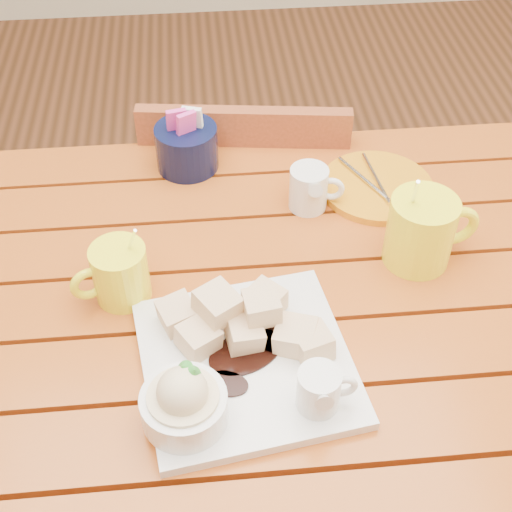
{
  "coord_description": "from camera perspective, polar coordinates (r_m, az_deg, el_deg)",
  "views": [
    {
      "loc": [
        -0.03,
        -0.7,
        1.52
      ],
      "look_at": [
        0.04,
        0.01,
        0.82
      ],
      "focal_mm": 50.0,
      "sensor_mm": 36.0,
      "label": 1
    }
  ],
  "objects": [
    {
      "name": "chair_far",
      "position": [
        1.58,
        -0.68,
        2.54
      ],
      "size": [
        0.43,
        0.43,
        0.82
      ],
      "rotation": [
        0.0,
        0.0,
        3.01
      ],
      "color": "brown",
      "rests_on": "ground"
    },
    {
      "name": "orange_saucer",
      "position": [
        1.23,
        9.72,
        5.49
      ],
      "size": [
        0.19,
        0.19,
        0.02
      ],
      "rotation": [
        0.0,
        0.0,
        0.26
      ],
      "color": "orange",
      "rests_on": "table"
    },
    {
      "name": "dessert_plate",
      "position": [
        0.92,
        -1.82,
        -8.74
      ],
      "size": [
        0.31,
        0.31,
        0.11
      ],
      "rotation": [
        0.0,
        0.0,
        0.15
      ],
      "color": "white",
      "rests_on": "table"
    },
    {
      "name": "table",
      "position": [
        1.12,
        -1.98,
        -6.96
      ],
      "size": [
        1.2,
        0.79,
        0.75
      ],
      "color": "#9D3E14",
      "rests_on": "ground"
    },
    {
      "name": "coffee_mug_left",
      "position": [
        1.02,
        -10.93,
        -1.35
      ],
      "size": [
        0.11,
        0.08,
        0.13
      ],
      "rotation": [
        0.0,
        0.0,
        0.37
      ],
      "color": "#FDF720",
      "rests_on": "table"
    },
    {
      "name": "sugar_caddy",
      "position": [
        1.25,
        -5.56,
        8.72
      ],
      "size": [
        0.11,
        0.11,
        0.12
      ],
      "color": "black",
      "rests_on": "table"
    },
    {
      "name": "coffee_mug_right",
      "position": [
        1.08,
        13.18,
        2.05
      ],
      "size": [
        0.14,
        0.1,
        0.17
      ],
      "rotation": [
        0.0,
        0.0,
        0.11
      ],
      "color": "#FDF720",
      "rests_on": "table"
    },
    {
      "name": "cream_pitcher",
      "position": [
        1.16,
        4.34,
        5.48
      ],
      "size": [
        0.09,
        0.08,
        0.08
      ],
      "rotation": [
        0.0,
        0.0,
        -0.19
      ],
      "color": "white",
      "rests_on": "table"
    }
  ]
}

